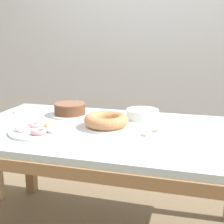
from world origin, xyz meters
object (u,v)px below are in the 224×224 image
at_px(tealight_near_front, 16,112).
at_px(plate_stack, 142,114).
at_px(pastry_platter, 40,130).
at_px(tealight_centre, 157,130).
at_px(cake_golden_bundt, 106,121).
at_px(tealight_left_edge, 146,134).
at_px(cake_chocolate_round, 70,110).

bearing_deg(tealight_near_front, plate_stack, 6.38).
distance_m(pastry_platter, tealight_near_front, 0.51).
height_order(pastry_platter, tealight_near_front, pastry_platter).
height_order(plate_stack, tealight_centre, plate_stack).
height_order(cake_golden_bundt, tealight_centre, cake_golden_bundt).
distance_m(tealight_left_edge, tealight_centre, 0.10).
bearing_deg(plate_stack, tealight_centre, -62.89).
xyz_separation_m(cake_golden_bundt, pastry_platter, (-0.33, -0.19, -0.03)).
bearing_deg(cake_golden_bundt, tealight_near_front, 166.84).
distance_m(cake_chocolate_round, plate_stack, 0.48).
height_order(plate_stack, tealight_left_edge, plate_stack).
bearing_deg(cake_chocolate_round, tealight_left_edge, -26.78).
relative_size(cake_golden_bundt, pastry_platter, 0.79).
bearing_deg(cake_chocolate_round, tealight_centre, -17.87).
height_order(pastry_platter, plate_stack, plate_stack).
bearing_deg(plate_stack, tealight_left_edge, -76.29).
bearing_deg(plate_stack, tealight_near_front, -173.62).
distance_m(tealight_left_edge, tealight_near_front, 0.98).
bearing_deg(tealight_near_front, cake_golden_bundt, -13.16).
distance_m(pastry_platter, tealight_left_edge, 0.59).
relative_size(cake_chocolate_round, cake_golden_bundt, 0.99).
relative_size(pastry_platter, tealight_near_front, 8.40).
relative_size(pastry_platter, tealight_centre, 8.40).
xyz_separation_m(cake_golden_bundt, plate_stack, (0.17, 0.26, -0.01)).
height_order(cake_chocolate_round, pastry_platter, cake_chocolate_round).
bearing_deg(cake_chocolate_round, plate_stack, 7.01).
height_order(cake_chocolate_round, tealight_centre, cake_chocolate_round).
relative_size(tealight_near_front, tealight_centre, 1.00).
distance_m(pastry_platter, plate_stack, 0.67).
bearing_deg(plate_stack, pastry_platter, -138.00).
distance_m(cake_golden_bundt, tealight_left_edge, 0.27).
distance_m(cake_chocolate_round, cake_golden_bundt, 0.37).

